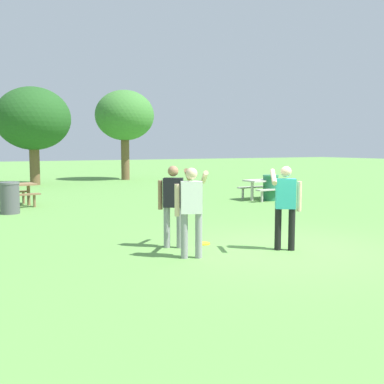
{
  "coord_description": "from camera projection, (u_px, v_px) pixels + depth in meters",
  "views": [
    {
      "loc": [
        -5.8,
        -6.86,
        2.01
      ],
      "look_at": [
        -0.94,
        2.04,
        1.0
      ],
      "focal_mm": 42.49,
      "sensor_mm": 36.0,
      "label": 1
    }
  ],
  "objects": [
    {
      "name": "ground_plane",
      "position": [
        283.0,
        249.0,
        8.96
      ],
      "size": [
        120.0,
        120.0,
        0.0
      ],
      "primitive_type": "plane",
      "color": "#609947"
    },
    {
      "name": "person_thrower",
      "position": [
        173.0,
        200.0,
        9.0
      ],
      "size": [
        0.83,
        0.54,
        1.64
      ],
      "color": "gray",
      "rests_on": "ground"
    },
    {
      "name": "person_catcher",
      "position": [
        286.0,
        201.0,
        8.77
      ],
      "size": [
        0.83,
        0.54,
        1.64
      ],
      "color": "black",
      "rests_on": "ground"
    },
    {
      "name": "person_bystander",
      "position": [
        191.0,
        205.0,
        8.16
      ],
      "size": [
        0.79,
        0.6,
        1.64
      ],
      "color": "gray",
      "rests_on": "ground"
    },
    {
      "name": "frisbee",
      "position": [
        203.0,
        243.0,
        9.42
      ],
      "size": [
        0.29,
        0.29,
        0.03
      ],
      "primitive_type": "cylinder",
      "color": "yellow",
      "rests_on": "ground"
    },
    {
      "name": "picnic_table_near",
      "position": [
        266.0,
        185.0,
        17.31
      ],
      "size": [
        1.74,
        1.47,
        0.77
      ],
      "color": "beige",
      "rests_on": "ground"
    },
    {
      "name": "picnic_table_far",
      "position": [
        8.0,
        190.0,
        15.2
      ],
      "size": [
        1.9,
        1.66,
        0.77
      ],
      "color": "olive",
      "rests_on": "ground"
    },
    {
      "name": "trash_can_beside_table",
      "position": [
        271.0,
        188.0,
        17.05
      ],
      "size": [
        0.59,
        0.59,
        0.96
      ],
      "color": "#237047",
      "rests_on": "ground"
    },
    {
      "name": "trash_can_further_along",
      "position": [
        10.0,
        198.0,
        13.66
      ],
      "size": [
        0.59,
        0.59,
        0.96
      ],
      "color": "#515156",
      "rests_on": "ground"
    },
    {
      "name": "tree_broad_center",
      "position": [
        33.0,
        119.0,
        23.73
      ],
      "size": [
        3.86,
        3.86,
        5.13
      ],
      "color": "brown",
      "rests_on": "ground"
    },
    {
      "name": "tree_far_right",
      "position": [
        125.0,
        116.0,
        27.52
      ],
      "size": [
        3.56,
        3.56,
        5.43
      ],
      "color": "brown",
      "rests_on": "ground"
    }
  ]
}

